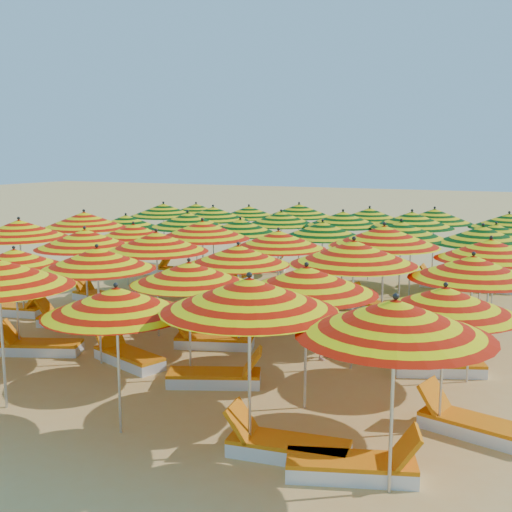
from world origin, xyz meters
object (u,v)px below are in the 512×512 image
umbrella_17 (473,268)px  umbrella_36 (196,209)px  lounger_10 (436,366)px  lounger_19 (447,283)px  umbrella_19 (133,232)px  lounger_15 (377,307)px  umbrella_31 (213,213)px  umbrella_16 (354,253)px  lounger_5 (217,377)px  lounger_2 (355,466)px  umbrella_20 (202,230)px  umbrella_40 (434,216)px  lounger_14 (303,300)px  umbrella_23 (491,249)px  umbrella_27 (323,230)px  umbrella_24 (126,222)px  lounger_4 (128,356)px  lounger_1 (285,447)px  umbrella_22 (384,236)px  lounger_16 (149,269)px  umbrella_9 (189,273)px  lounger_7 (14,309)px  umbrella_37 (249,212)px  umbrella_21 (278,240)px  lounger_12 (201,290)px  lounger_13 (256,296)px  umbrella_26 (240,227)px  umbrella_28 (401,230)px  umbrella_7 (14,259)px  lounger_11 (99,296)px  umbrella_39 (370,215)px  umbrella_5 (395,318)px  beachgoer_b (312,284)px  beachgoer_a (324,328)px  lounger_18 (263,266)px  umbrella_29 (483,235)px  lounger_9 (212,340)px  umbrella_35 (496,232)px  umbrella_41 (509,221)px  umbrella_25 (188,220)px  umbrella_13 (85,239)px  umbrella_38 (299,211)px  umbrella_3 (116,301)px  umbrella_33 (343,219)px

umbrella_17 → umbrella_36: bearing=142.1°
lounger_10 → lounger_19: bearing=-104.3°
umbrella_19 → lounger_15: bearing=20.8°
umbrella_31 → umbrella_16: bearing=-44.4°
lounger_5 → lounger_2: bearing=-57.0°
umbrella_20 → umbrella_40: bearing=54.7°
lounger_2 → lounger_14: (-4.16, 8.69, 0.00)m
umbrella_23 → umbrella_27: bearing=155.1°
umbrella_24 → lounger_4: 8.17m
lounger_1 → lounger_10: size_ratio=0.98×
umbrella_22 → lounger_16: size_ratio=1.52×
umbrella_9 → lounger_7: umbrella_9 is taller
umbrella_22 → lounger_15: umbrella_22 is taller
umbrella_37 → umbrella_24: bearing=-117.5°
umbrella_21 → lounger_12: umbrella_21 is taller
umbrella_9 → lounger_13: bearing=104.9°
umbrella_26 → umbrella_28: size_ratio=0.98×
umbrella_7 → lounger_11: umbrella_7 is taller
lounger_7 → umbrella_39: bearing=38.3°
umbrella_5 → umbrella_23: bearing=86.7°
umbrella_24 → beachgoer_b: size_ratio=1.69×
umbrella_17 → beachgoer_a: 3.25m
umbrella_17 → umbrella_31: umbrella_31 is taller
lounger_15 → lounger_18: 6.83m
umbrella_22 → lounger_10: 3.39m
umbrella_21 → lounger_1: umbrella_21 is taller
lounger_2 → umbrella_27: bearing=93.1°
umbrella_7 → umbrella_37: 10.97m
umbrella_29 → lounger_9: bearing=-136.7°
umbrella_9 → lounger_13: umbrella_9 is taller
umbrella_35 → lounger_7: size_ratio=1.36×
umbrella_41 → umbrella_25: bearing=-154.4°
lounger_1 → umbrella_36: bearing=-62.2°
lounger_18 → umbrella_41: bearing=-16.0°
umbrella_36 → beachgoer_a: bearing=-46.1°
umbrella_21 → umbrella_41: (4.67, 6.57, 0.04)m
umbrella_13 → umbrella_38: (1.87, 8.93, 0.02)m
umbrella_23 → umbrella_36: 12.67m
umbrella_26 → umbrella_28: bearing=1.4°
umbrella_7 → umbrella_29: umbrella_29 is taller
umbrella_25 → lounger_9: 6.03m
umbrella_17 → umbrella_20: 7.23m
umbrella_40 → umbrella_9: bearing=-102.9°
lounger_12 → umbrella_41: bearing=-164.1°
lounger_15 → umbrella_40: bearing=-80.8°
umbrella_5 → lounger_13: (-6.08, 8.74, -2.11)m
umbrella_3 → umbrella_22: umbrella_22 is taller
umbrella_28 → umbrella_33: size_ratio=1.14×
beachgoer_b → umbrella_29: bearing=84.9°
umbrella_35 → lounger_1: umbrella_35 is taller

